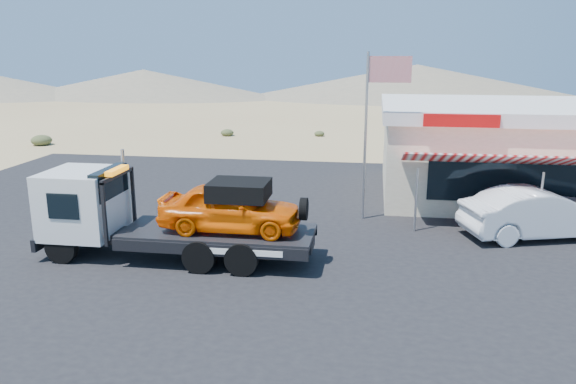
% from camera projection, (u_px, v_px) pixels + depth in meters
% --- Properties ---
extents(ground, '(120.00, 120.00, 0.00)m').
position_uv_depth(ground, '(204.00, 255.00, 17.15)').
color(ground, '#998057').
rests_on(ground, ground).
extents(asphalt_lot, '(32.00, 24.00, 0.02)m').
position_uv_depth(asphalt_lot, '(284.00, 228.00, 19.72)').
color(asphalt_lot, black).
rests_on(asphalt_lot, ground).
extents(tow_truck, '(8.03, 2.38, 2.68)m').
position_uv_depth(tow_truck, '(169.00, 211.00, 16.56)').
color(tow_truck, black).
rests_on(tow_truck, asphalt_lot).
extents(white_sedan, '(5.29, 3.16, 1.65)m').
position_uv_depth(white_sedan, '(539.00, 213.00, 18.50)').
color(white_sedan, silver).
rests_on(white_sedan, asphalt_lot).
extents(jerky_store, '(10.40, 9.97, 3.90)m').
position_uv_depth(jerky_store, '(505.00, 149.00, 23.68)').
color(jerky_store, beige).
rests_on(jerky_store, asphalt_lot).
extents(flagpole, '(1.55, 0.10, 6.00)m').
position_uv_depth(flagpole, '(373.00, 117.00, 19.78)').
color(flagpole, '#99999E').
rests_on(flagpole, asphalt_lot).
extents(distant_hills, '(126.00, 48.00, 4.20)m').
position_uv_depth(distant_hills, '(258.00, 83.00, 70.92)').
color(distant_hills, '#726B59').
rests_on(distant_hills, ground).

